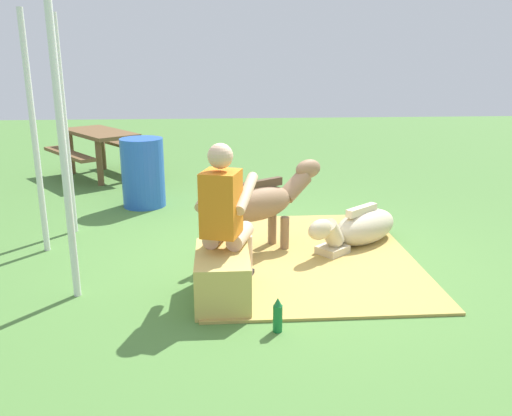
# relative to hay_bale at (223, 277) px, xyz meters

# --- Properties ---
(ground_plane) EXTENTS (24.00, 24.00, 0.00)m
(ground_plane) POSITION_rel_hay_bale_xyz_m (0.77, -0.56, -0.20)
(ground_plane) COLOR #4C7A38
(hay_patch) EXTENTS (2.64, 2.05, 0.02)m
(hay_patch) POSITION_rel_hay_bale_xyz_m (0.90, -0.84, -0.19)
(hay_patch) COLOR tan
(hay_patch) RESTS_ON ground
(hay_bale) EXTENTS (0.76, 0.43, 0.41)m
(hay_bale) POSITION_rel_hay_bale_xyz_m (0.00, 0.00, 0.00)
(hay_bale) COLOR tan
(hay_bale) RESTS_ON ground
(person_seated) EXTENTS (0.72, 0.54, 1.29)m
(person_seated) POSITION_rel_hay_bale_xyz_m (0.15, -0.03, 0.49)
(person_seated) COLOR #D8AD8C
(person_seated) RESTS_ON ground
(pony_standing) EXTENTS (0.90, 1.18, 0.89)m
(pony_standing) POSITION_rel_hay_bale_xyz_m (1.07, -0.43, 0.32)
(pony_standing) COLOR #8C6B4C
(pony_standing) RESTS_ON ground
(pony_lying) EXTENTS (1.06, 1.21, 0.42)m
(pony_lying) POSITION_rel_hay_bale_xyz_m (1.20, -1.45, -0.01)
(pony_lying) COLOR beige
(pony_lying) RESTS_ON ground
(soda_bottle) EXTENTS (0.07, 0.07, 0.27)m
(soda_bottle) POSITION_rel_hay_bale_xyz_m (-0.55, -0.39, -0.08)
(soda_bottle) COLOR #197233
(soda_bottle) RESTS_ON ground
(water_barrel) EXTENTS (0.55, 0.55, 0.90)m
(water_barrel) POSITION_rel_hay_bale_xyz_m (2.90, 1.01, 0.25)
(water_barrel) COLOR blue
(water_barrel) RESTS_ON ground
(tent_pole_left) EXTENTS (0.06, 0.06, 2.36)m
(tent_pole_left) POSITION_rel_hay_bale_xyz_m (0.17, 1.22, 0.97)
(tent_pole_left) COLOR silver
(tent_pole_left) RESTS_ON ground
(tent_pole_right) EXTENTS (0.06, 0.06, 2.36)m
(tent_pole_right) POSITION_rel_hay_bale_xyz_m (1.87, 1.66, 0.97)
(tent_pole_right) COLOR silver
(tent_pole_right) RESTS_ON ground
(tent_pole_mid) EXTENTS (0.06, 0.06, 2.36)m
(tent_pole_mid) POSITION_rel_hay_bale_xyz_m (1.28, 1.79, 0.97)
(tent_pole_mid) COLOR silver
(tent_pole_mid) RESTS_ON ground
(picnic_bench) EXTENTS (1.98, 1.94, 0.75)m
(picnic_bench) POSITION_rel_hay_bale_xyz_m (4.72, 1.93, 0.37)
(picnic_bench) COLOR brown
(picnic_bench) RESTS_ON ground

